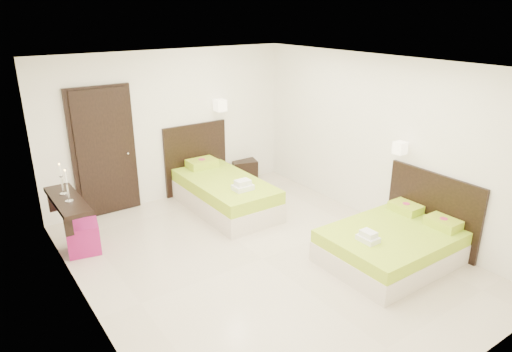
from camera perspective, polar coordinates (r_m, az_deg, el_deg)
floor at (r=6.36m, az=0.82°, el=-10.30°), size 5.50×5.50×0.00m
bed_single at (r=7.80m, az=-4.24°, el=-1.82°), size 1.23×2.06×1.70m
bed_double at (r=6.50m, az=16.95°, el=-7.93°), size 1.74×1.48×1.44m
nightstand at (r=9.04m, az=-1.57°, el=0.75°), size 0.58×0.54×0.42m
ottoman at (r=6.88m, az=-20.78°, el=-7.22°), size 0.50×0.50×0.43m
door at (r=7.73m, az=-18.42°, el=2.79°), size 1.02×0.15×2.14m
console_shelf at (r=6.60m, az=-22.62°, el=-2.88°), size 0.35×1.20×0.78m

